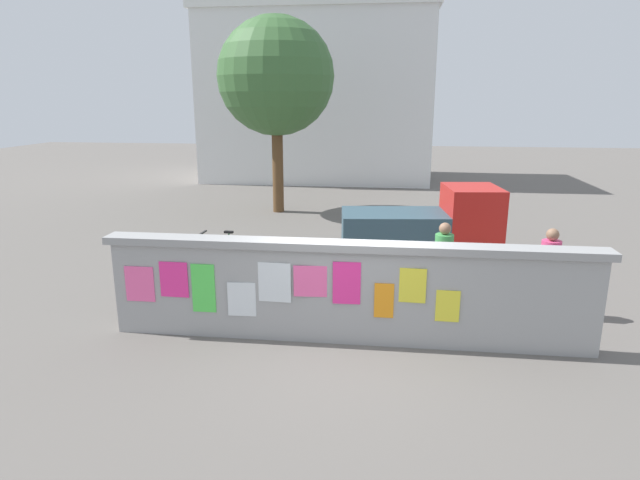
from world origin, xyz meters
name	(u,v)px	position (x,y,z in m)	size (l,w,h in m)	color
ground	(367,227)	(0.00, 8.00, 0.00)	(60.00, 60.00, 0.00)	#605B56
poster_wall	(347,291)	(-0.01, 0.00, 0.85)	(7.87, 0.42, 1.66)	#9A9A9A
auto_rickshaw_truck	(428,227)	(1.56, 4.45, 0.90)	(3.74, 1.89, 1.85)	black
motorcycle	(234,280)	(-2.27, 1.38, 0.46)	(1.90, 0.56, 0.87)	black
bicycle_near	(223,256)	(-3.06, 3.27, 0.36)	(1.71, 0.44, 0.95)	black
bicycle_far	(336,290)	(-0.30, 1.36, 0.36)	(1.71, 0.44, 0.95)	black
person_walking	(549,263)	(3.48, 1.51, 0.99)	(0.44, 0.44, 1.62)	yellow
person_bystander	(443,256)	(1.66, 1.74, 0.99)	(0.38, 0.38, 1.62)	purple
tree_roadside	(276,77)	(-3.16, 10.03, 4.50)	(3.85, 3.85, 6.45)	brown
building_background	(319,94)	(-2.81, 18.58, 4.05)	(10.81, 6.12, 8.06)	silver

